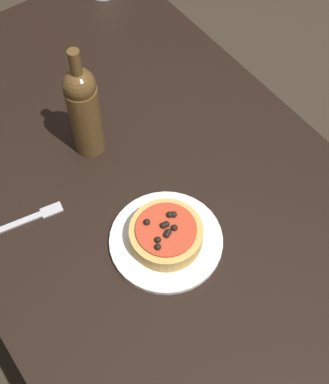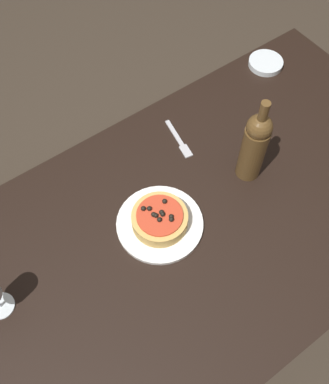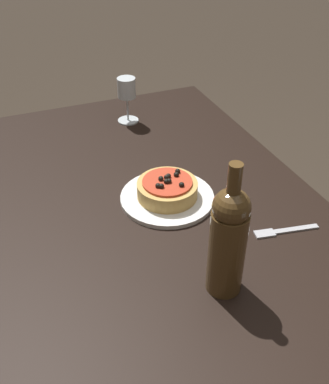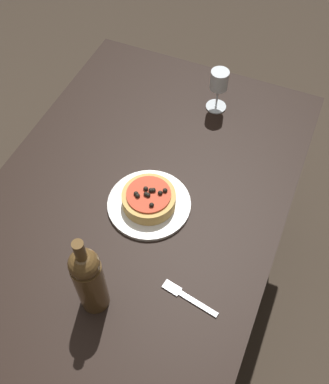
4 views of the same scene
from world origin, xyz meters
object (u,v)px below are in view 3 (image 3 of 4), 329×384
at_px(dinner_plate, 167,198).
at_px(pizza, 167,189).
at_px(wine_glass, 127,91).
at_px(fork, 282,231).
at_px(dining_table, 167,258).
at_px(wine_bottle, 228,239).

relative_size(dinner_plate, pizza, 1.56).
distance_m(dinner_plate, pizza, 0.03).
bearing_deg(dinner_plate, wine_glass, -5.66).
bearing_deg(fork, pizza, -37.18).
bearing_deg(pizza, dining_table, 158.02).
xyz_separation_m(dining_table, pizza, (0.12, -0.05, 0.12)).
distance_m(pizza, wine_bottle, 0.34).
bearing_deg(dinner_plate, pizza, -108.49).
bearing_deg(dining_table, dinner_plate, -21.94).
bearing_deg(wine_glass, wine_bottle, 176.16).
height_order(dinner_plate, pizza, pizza).
bearing_deg(fork, wine_glass, -66.79).
height_order(dining_table, wine_glass, wine_glass).
bearing_deg(dining_table, fork, -111.42).
xyz_separation_m(dining_table, wine_glass, (0.59, -0.10, 0.20)).
height_order(dining_table, fork, fork).
bearing_deg(wine_glass, fork, -166.96).
height_order(wine_bottle, fork, wine_bottle).
bearing_deg(dining_table, wine_bottle, -167.83).
height_order(wine_glass, wine_bottle, wine_bottle).
xyz_separation_m(dining_table, dinner_plate, (0.12, -0.05, 0.09)).
height_order(pizza, wine_glass, wine_glass).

